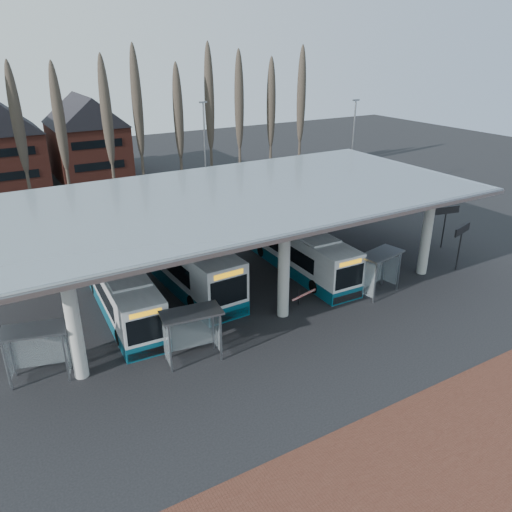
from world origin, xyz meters
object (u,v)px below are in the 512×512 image
shelter_0 (36,341)px  shelter_1 (191,324)px  bus_0 (121,289)px  shelter_2 (378,263)px  bus_1 (181,258)px  bus_2 (298,250)px

shelter_0 → shelter_1: 7.47m
bus_0 → shelter_2: bearing=-18.8°
bus_1 → shelter_1: 9.51m
bus_0 → shelter_1: bearing=-73.4°
bus_0 → shelter_2: bus_0 is taller
shelter_1 → shelter_0: bearing=169.2°
bus_0 → shelter_0: (-5.41, -4.52, 0.57)m
shelter_0 → shelter_2: (20.69, -1.55, 0.05)m
bus_2 → bus_0: bearing=-179.8°
bus_1 → shelter_2: size_ratio=3.91×
shelter_0 → shelter_2: shelter_2 is taller
bus_1 → shelter_2: (10.41, -8.16, 0.39)m
bus_1 → bus_0: bearing=-159.0°
shelter_0 → shelter_2: 20.75m
bus_0 → shelter_2: (15.28, -6.07, 0.61)m
shelter_0 → shelter_1: bearing=-3.3°
bus_2 → shelter_2: bearing=-66.1°
bus_0 → bus_1: 5.30m
bus_1 → shelter_2: 13.23m
bus_0 → shelter_0: 7.07m
bus_0 → shelter_0: size_ratio=3.44×
bus_2 → shelter_0: (-18.33, -4.20, 0.53)m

